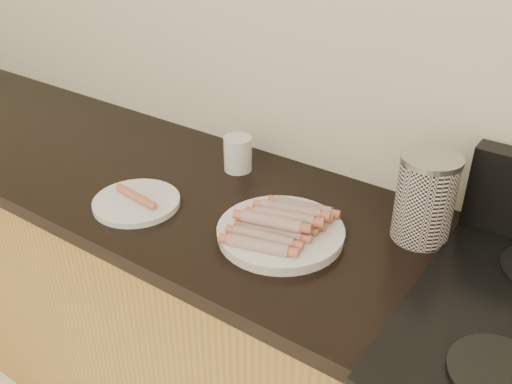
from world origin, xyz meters
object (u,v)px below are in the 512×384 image
Objects in this scene: canister at (425,198)px; mug at (238,154)px; main_plate at (281,234)px; side_plate at (137,202)px.

canister is 2.12× the size of mug.
canister is 0.55m from mug.
mug reaches higher than main_plate.
main_plate is 0.36m from mug.
main_plate is 1.33× the size of side_plate.
side_plate is at bearing -166.43° from main_plate.
side_plate is at bearing -156.41° from canister.
mug is at bearing 72.46° from side_plate.
canister is at bearing 35.67° from main_plate.
main_plate reaches higher than side_plate.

